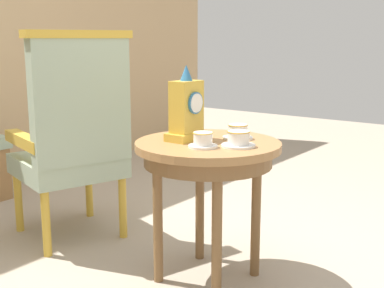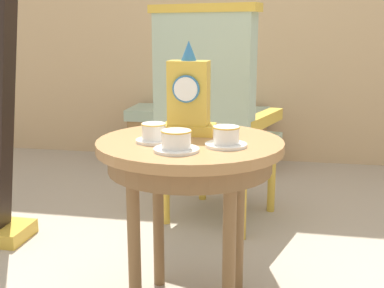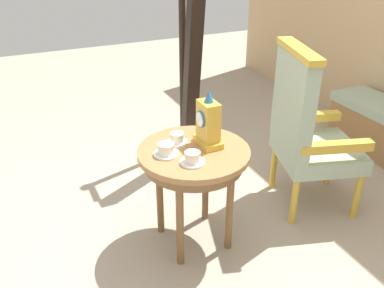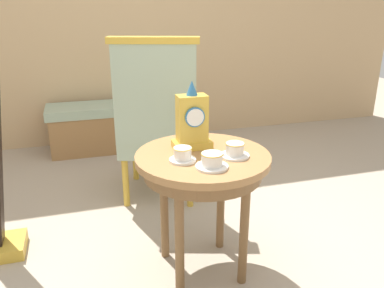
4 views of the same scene
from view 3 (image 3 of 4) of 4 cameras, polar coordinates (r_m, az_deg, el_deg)
name	(u,v)px [view 3 (image 3 of 4)]	position (r m, az deg, el deg)	size (l,w,h in m)	color
ground_plane	(196,233)	(2.78, 0.56, -12.12)	(10.00, 10.00, 0.00)	tan
side_table	(194,162)	(2.41, 0.24, -2.50)	(0.65, 0.65, 0.65)	#9E7042
teacup_left	(177,139)	(2.43, -2.06, 0.76)	(0.12, 0.12, 0.07)	white
teacup_right	(166,150)	(2.31, -3.59, -0.80)	(0.15, 0.15, 0.07)	white
teacup_center	(192,158)	(2.23, 0.05, -1.96)	(0.14, 0.14, 0.07)	white
mantel_clock	(208,123)	(2.37, 2.22, 2.83)	(0.19, 0.11, 0.34)	gold
armchair	(307,129)	(2.86, 15.45, 2.03)	(0.67, 0.67, 1.14)	#9EB299
harp	(189,69)	(3.37, -0.35, 10.22)	(0.40, 0.24, 1.89)	gold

